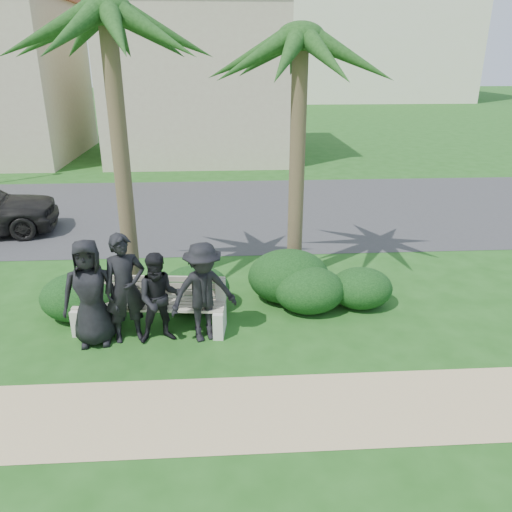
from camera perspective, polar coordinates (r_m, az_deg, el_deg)
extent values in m
plane|color=#1A4B15|center=(8.67, -4.45, -9.92)|extent=(160.00, 160.00, 0.00)
cube|color=tan|center=(7.20, -4.60, -17.45)|extent=(30.00, 1.60, 0.01)
cube|color=#2D2D30|center=(16.04, -4.16, 5.24)|extent=(160.00, 8.00, 0.01)
cube|color=#B9A98B|center=(25.43, -6.64, 19.26)|extent=(8.00, 8.00, 7.00)
cube|color=#EAE3C4|center=(64.12, 9.92, 26.34)|extent=(26.00, 18.00, 20.00)
cube|color=gray|center=(8.97, -12.09, -5.58)|extent=(2.69, 0.88, 0.04)
cube|color=gray|center=(9.09, -12.01, -3.27)|extent=(2.63, 0.32, 0.31)
cube|color=beige|center=(9.35, -19.51, -6.97)|extent=(0.24, 0.62, 0.48)
cube|color=beige|center=(8.98, -4.12, -6.90)|extent=(0.24, 0.62, 0.48)
imported|color=black|center=(8.68, -18.40, -4.04)|extent=(0.97, 0.70, 1.86)
imported|color=black|center=(8.61, -14.71, -3.61)|extent=(0.81, 0.67, 1.91)
imported|color=black|center=(8.50, -10.92, -4.78)|extent=(0.87, 0.73, 1.60)
imported|color=black|center=(8.40, -6.03, -4.18)|extent=(1.29, 0.99, 1.76)
ellipsoid|color=black|center=(9.75, -18.29, -4.13)|extent=(1.44, 1.19, 0.94)
ellipsoid|color=black|center=(9.82, -19.74, -4.28)|extent=(1.36, 1.12, 0.89)
ellipsoid|color=black|center=(9.66, -7.01, -3.57)|extent=(1.34, 1.11, 0.87)
ellipsoid|color=black|center=(9.93, 3.75, -2.13)|extent=(1.62, 1.34, 1.06)
ellipsoid|color=black|center=(9.57, 6.11, -3.75)|extent=(1.35, 1.12, 0.88)
ellipsoid|color=black|center=(9.90, 11.91, -3.48)|extent=(1.22, 1.01, 0.80)
cylinder|color=brown|center=(9.91, -15.09, 9.99)|extent=(0.32, 0.32, 5.29)
cylinder|color=brown|center=(10.40, 4.70, 10.11)|extent=(0.32, 0.32, 4.91)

